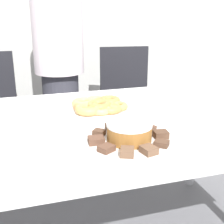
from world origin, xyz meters
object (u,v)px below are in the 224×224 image
at_px(office_chair_right, 127,108).
at_px(plate_donuts, 99,111).
at_px(plate_cake, 129,142).
at_px(person_standing, 59,66).
at_px(frosted_cake, 129,132).

bearing_deg(office_chair_right, plate_donuts, -110.39).
xyz_separation_m(office_chair_right, plate_cake, (-0.44, -1.25, 0.30)).
bearing_deg(plate_cake, office_chair_right, 70.56).
height_order(person_standing, plate_cake, person_standing).
relative_size(office_chair_right, plate_cake, 2.76).
distance_m(person_standing, frosted_cake, 1.21).
xyz_separation_m(plate_donuts, frosted_cake, (0.02, -0.39, 0.04)).
distance_m(plate_cake, frosted_cake, 0.04).
bearing_deg(plate_cake, plate_donuts, 92.24).
bearing_deg(plate_donuts, person_standing, 95.36).
bearing_deg(plate_cake, frosted_cake, -104.04).
bearing_deg(office_chair_right, frosted_cake, -101.81).
bearing_deg(frosted_cake, office_chair_right, 70.56).
relative_size(person_standing, office_chair_right, 1.71).
xyz_separation_m(plate_cake, frosted_cake, (-0.00, -0.00, 0.04)).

